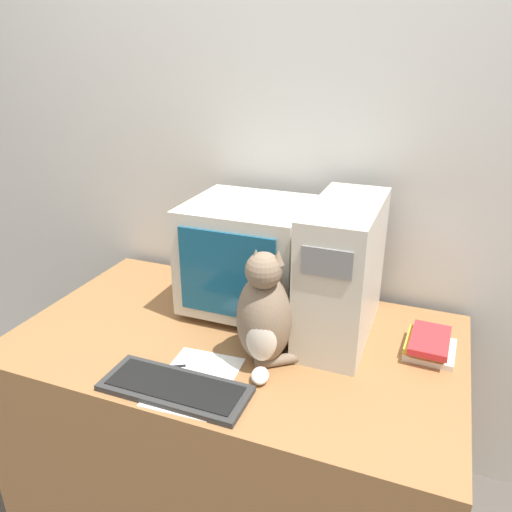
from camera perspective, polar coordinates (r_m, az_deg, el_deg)
wall_back at (r=1.93m, az=3.39°, el=11.27°), size 7.00×0.05×2.50m
desk at (r=1.91m, az=-2.12°, el=-18.60°), size 1.46×0.86×0.74m
crt_monitor at (r=1.77m, az=-0.87°, el=0.04°), size 0.42×0.38×0.40m
computer_tower at (r=1.63m, az=9.82°, el=-1.68°), size 0.21×0.47×0.45m
keyboard at (r=1.47m, az=-9.24°, el=-14.68°), size 0.42×0.16×0.02m
cat at (r=1.49m, az=1.00°, el=-6.81°), size 0.28×0.28×0.38m
book_stack at (r=1.69m, az=19.16°, el=-9.50°), size 0.16×0.20×0.06m
pen at (r=1.56m, az=-10.55°, el=-12.41°), size 0.12×0.07×0.01m
paper_sheet at (r=1.50m, az=-6.98°, el=-13.99°), size 0.23×0.31×0.00m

